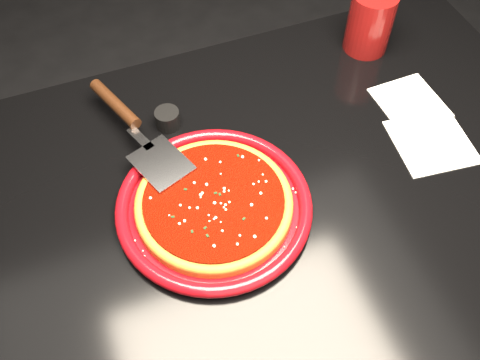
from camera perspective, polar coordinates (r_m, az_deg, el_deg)
name	(u,v)px	position (r m, az deg, el deg)	size (l,w,h in m)	color
floor	(262,331)	(1.65, 2.38, -15.84)	(4.00, 4.00, 0.01)	black
table	(268,275)	(1.29, 2.95, -10.10)	(1.20, 0.80, 0.75)	black
plate	(214,206)	(0.93, -2.79, -2.75)	(0.34, 0.34, 0.03)	maroon
pizza_crust	(214,204)	(0.93, -2.80, -2.62)	(0.27, 0.27, 0.01)	#93551D
pizza_crust_rim	(214,202)	(0.92, -2.81, -2.38)	(0.27, 0.27, 0.02)	#93551D
pizza_sauce	(214,201)	(0.92, -2.83, -2.22)	(0.24, 0.24, 0.01)	#740D03
parmesan_dusting	(214,198)	(0.91, -2.84, -1.98)	(0.23, 0.23, 0.01)	beige
basil_flecks	(214,199)	(0.91, -2.84, -2.01)	(0.22, 0.22, 0.00)	black
pizza_server	(137,129)	(1.01, -10.92, 5.35)	(0.10, 0.35, 0.03)	#B5B8BD
cup	(370,22)	(1.21, 13.70, 16.08)	(0.10, 0.10, 0.13)	maroon
napkin_a	(432,142)	(1.09, 19.76, 3.82)	(0.14, 0.14, 0.00)	silver
napkin_b	(410,103)	(1.15, 17.67, 7.88)	(0.12, 0.13, 0.00)	silver
ramekin	(168,119)	(1.05, -7.74, 6.49)	(0.05, 0.05, 0.04)	black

